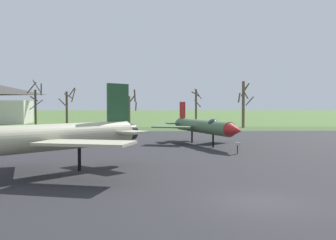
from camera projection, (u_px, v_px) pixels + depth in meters
ground_plane at (259, 203)px, 16.62m from camera, size 600.00×600.00×0.00m
asphalt_apron at (206, 153)px, 33.49m from camera, size 85.67×56.33×0.05m
grass_verge_strip at (180, 129)px, 67.61m from camera, size 145.67×12.00×0.06m
jet_fighter_front_left at (30, 138)px, 21.94m from camera, size 12.76×13.23×5.55m
jet_fighter_front_right at (204, 126)px, 40.04m from camera, size 9.21×14.10×4.48m
info_placard_front_right at (237, 147)px, 33.12m from camera, size 0.53×0.24×1.02m
bare_tree_far_left at (36, 104)px, 74.64m from camera, size 3.03×2.82×8.80m
bare_tree_left_of_center at (67, 107)px, 69.48m from camera, size 3.07×3.07×7.19m
bare_tree_center at (130, 108)px, 73.83m from camera, size 2.84×2.75×7.00m
bare_tree_right_of_center at (196, 106)px, 74.62m from camera, size 2.03×1.25×7.19m
bare_tree_far_right at (244, 103)px, 71.50m from camera, size 2.81×2.61×8.40m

